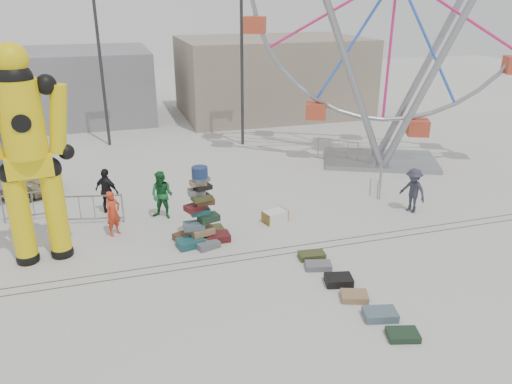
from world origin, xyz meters
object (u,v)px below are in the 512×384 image
object	(u,v)px
lamp_post_left	(102,61)
steamer_trunk	(275,216)
crash_test_dummy	(27,150)
barricade_wheel_back	(337,150)
pedestrian_black	(107,191)
pedestrian_green	(162,195)
lamp_post_right	(244,60)
suitcase_tower	(201,221)
barricade_dummy_b	(33,205)
barricade_wheel_front	(380,178)
barricade_dummy_c	(94,209)
pedestrian_grey	(413,190)
parked_suv	(2,179)
pedestrian_red	(113,213)
ferris_wheel	(395,1)

from	to	relation	value
lamp_post_left	steamer_trunk	world-z (taller)	lamp_post_left
crash_test_dummy	barricade_wheel_back	bearing A→B (deg)	19.37
pedestrian_black	crash_test_dummy	bearing A→B (deg)	97.57
crash_test_dummy	pedestrian_green	distance (m)	5.13
lamp_post_right	barricade_wheel_back	size ratio (longest dim) A/B	4.00
barricade_wheel_back	lamp_post_left	bearing A→B (deg)	-166.52
suitcase_tower	barricade_dummy_b	xyz separation A→B (m)	(-5.50, 3.47, -0.18)
lamp_post_right	barricade_wheel_front	distance (m)	9.90
crash_test_dummy	barricade_dummy_c	bearing A→B (deg)	49.74
steamer_trunk	barricade_dummy_c	bearing A→B (deg)	147.03
barricade_wheel_back	pedestrian_grey	world-z (taller)	pedestrian_grey
barricade_wheel_front	barricade_dummy_b	bearing A→B (deg)	115.58
barricade_dummy_b	pedestrian_black	world-z (taller)	pedestrian_black
crash_test_dummy	parked_suv	size ratio (longest dim) A/B	1.49
pedestrian_black	barricade_wheel_front	bearing A→B (deg)	-144.09
crash_test_dummy	pedestrian_red	xyz separation A→B (m)	(2.14, 1.10, -2.75)
lamp_post_right	ferris_wheel	xyz separation A→B (m)	(5.49, -5.00, 2.93)
lamp_post_left	pedestrian_grey	bearing A→B (deg)	-50.07
barricade_wheel_front	pedestrian_green	distance (m)	9.02
ferris_wheel	barricade_dummy_b	size ratio (longest dim) A/B	7.53
steamer_trunk	barricade_dummy_b	xyz separation A→B (m)	(-8.33, 2.74, 0.35)
barricade_wheel_back	pedestrian_grey	bearing A→B (deg)	-45.97
pedestrian_green	ferris_wheel	bearing A→B (deg)	50.68
pedestrian_green	pedestrian_black	xyz separation A→B (m)	(-1.90, 1.04, -0.02)
lamp_post_right	barricade_wheel_front	bearing A→B (deg)	-67.09
crash_test_dummy	parked_suv	distance (m)	7.27
lamp_post_left	barricade_wheel_back	size ratio (longest dim) A/B	4.00
barricade_dummy_b	suitcase_tower	bearing A→B (deg)	-35.94
lamp_post_right	steamer_trunk	xyz separation A→B (m)	(-1.66, -10.00, -4.28)
suitcase_tower	pedestrian_green	xyz separation A→B (m)	(-0.99, 2.25, 0.16)
pedestrian_red	pedestrian_green	xyz separation A→B (m)	(1.76, 0.91, 0.10)
barricade_wheel_back	parked_suv	distance (m)	15.04
barricade_wheel_front	lamp_post_left	bearing A→B (deg)	75.73
barricade_dummy_c	pedestrian_black	distance (m)	0.99
suitcase_tower	barricade_wheel_front	size ratio (longest dim) A/B	1.31
barricade_wheel_back	pedestrian_red	bearing A→B (deg)	-110.42
crash_test_dummy	barricade_dummy_b	size ratio (longest dim) A/B	3.36
barricade_dummy_b	steamer_trunk	bearing A→B (deg)	-21.87
parked_suv	barricade_dummy_c	bearing A→B (deg)	-122.18
lamp_post_left	pedestrian_grey	size ratio (longest dim) A/B	4.71
barricade_wheel_back	parked_suv	world-z (taller)	parked_suv
pedestrian_grey	barricade_dummy_c	bearing A→B (deg)	-121.03
lamp_post_left	barricade_wheel_front	distance (m)	15.30
barricade_dummy_b	pedestrian_red	bearing A→B (deg)	-41.39
lamp_post_left	pedestrian_red	size ratio (longest dim) A/B	5.08
pedestrian_red	parked_suv	size ratio (longest dim) A/B	0.35
suitcase_tower	crash_test_dummy	world-z (taller)	crash_test_dummy
lamp_post_left	ferris_wheel	distance (m)	14.62
lamp_post_left	pedestrian_green	size ratio (longest dim) A/B	4.49
pedestrian_grey	barricade_wheel_back	bearing A→B (deg)	160.80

